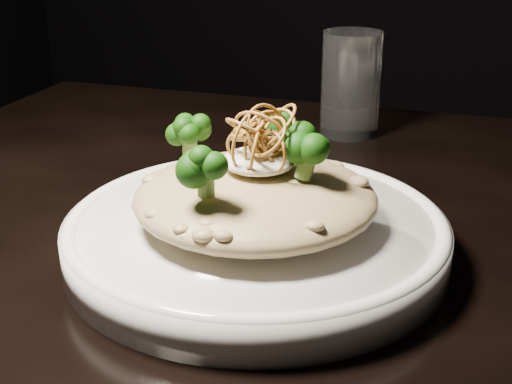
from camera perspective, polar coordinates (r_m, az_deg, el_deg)
table at (r=0.66m, az=8.69°, el=-9.84°), size 1.10×0.80×0.75m
plate at (r=0.57m, az=0.00°, el=-3.66°), size 0.30×0.30×0.03m
risotto at (r=0.55m, az=-0.05°, el=-0.43°), size 0.19×0.19×0.04m
broccoli at (r=0.54m, az=-0.58°, el=4.42°), size 0.15×0.15×0.05m
cheese at (r=0.54m, az=0.22°, el=2.52°), size 0.06×0.06×0.02m
shallots at (r=0.53m, az=0.21°, el=4.98°), size 0.05×0.05×0.03m
drinking_glass at (r=0.86m, az=7.59°, el=8.56°), size 0.07×0.07×0.12m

